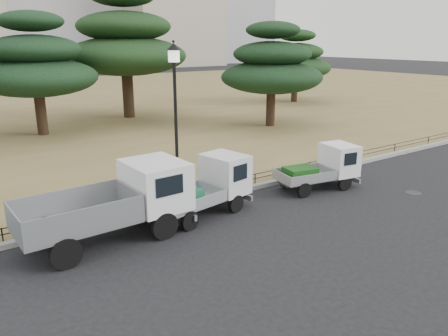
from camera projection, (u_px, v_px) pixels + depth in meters
ground at (260, 222)px, 13.90m from camera, size 220.00×220.00×0.00m
lawn at (37, 105)px, 38.01m from camera, size 120.00×56.00×0.15m
curb at (215, 196)px, 15.93m from camera, size 120.00×0.25×0.16m
truck_large at (116, 200)px, 12.44m from camera, size 4.89×2.13×2.10m
truck_kei_front at (207, 186)px, 14.41m from camera, size 3.67×2.05×1.83m
truck_kei_rear at (322, 167)px, 16.84m from camera, size 3.35×1.84×1.66m
street_lamp at (175, 97)px, 14.39m from camera, size 0.48×0.48×5.32m
pipe_fence at (212, 186)px, 15.94m from camera, size 38.00×0.04×0.40m
manhole at (413, 193)px, 16.50m from camera, size 0.60×0.60×0.01m
pine_center_left at (35, 65)px, 24.88m from camera, size 6.89×6.89×7.00m
pine_center_right at (125, 43)px, 30.46m from camera, size 8.50×8.50×9.01m
pine_east_near at (272, 67)px, 27.67m from camera, size 6.49×6.49×6.55m
pine_east_far at (296, 61)px, 38.82m from camera, size 6.30×6.30×6.33m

